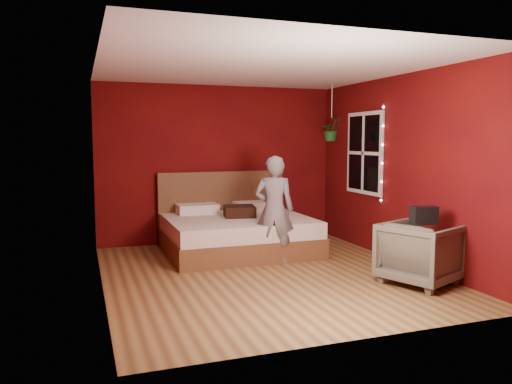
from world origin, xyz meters
name	(u,v)px	position (x,y,z in m)	size (l,w,h in m)	color
floor	(266,274)	(0.00, 0.00, 0.00)	(4.50, 4.50, 0.00)	olive
room_walls	(266,142)	(0.00, 0.00, 1.68)	(4.04, 4.54, 2.62)	#660F0A
window	(364,153)	(1.97, 0.90, 1.50)	(0.05, 0.97, 1.27)	white
fairy_lights	(382,154)	(1.94, 0.38, 1.50)	(0.04, 0.04, 1.45)	silver
bed	(236,231)	(0.03, 1.39, 0.31)	(2.14, 1.82, 1.18)	brown
person	(274,210)	(0.31, 0.50, 0.75)	(0.54, 0.36, 1.49)	slate
armchair	(420,253)	(1.56, -1.03, 0.37)	(0.79, 0.81, 0.74)	#635F4E
handbag	(424,215)	(1.49, -1.17, 0.85)	(0.29, 0.15, 0.21)	black
throw_pillow	(240,211)	(0.08, 1.36, 0.62)	(0.46, 0.46, 0.16)	black
hanging_plant	(331,130)	(1.54, 1.19, 1.86)	(0.39, 0.37, 0.91)	silver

